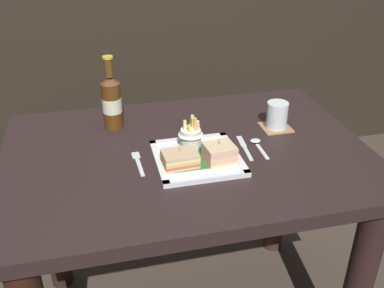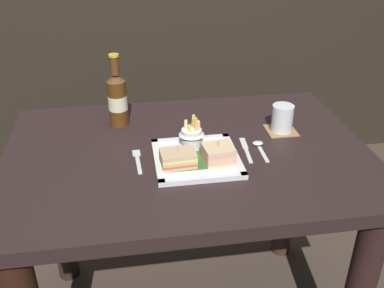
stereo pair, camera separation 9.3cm
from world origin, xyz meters
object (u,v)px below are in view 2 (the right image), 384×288
Objects in this scene: square_plate at (196,159)px; knife at (246,149)px; sandwich_half_left at (178,158)px; fries_cup at (192,134)px; dining_table at (188,192)px; fork at (138,160)px; sandwich_half_right at (218,154)px; water_glass at (282,119)px; beer_bottle at (117,98)px; spoon at (259,146)px.

square_plate is 1.61× the size of knife.
fries_cup is (0.06, 0.10, 0.02)m from sandwich_half_left.
fork is (-0.16, -0.04, 0.16)m from dining_table.
sandwich_half_left is at bearing -27.60° from fork.
fries_cup is at bearing 122.67° from sandwich_half_right.
water_glass reaches higher than square_plate.
fries_cup is at bearing -44.52° from beer_bottle.
spoon is (0.44, -0.24, -0.09)m from beer_bottle.
sandwich_half_right is at bearing -14.46° from fork.
water_glass is 0.19m from knife.
sandwich_half_right is at bearing -151.87° from spoon.
spoon is (0.23, -0.02, 0.17)m from dining_table.
sandwich_half_left is 0.37m from beer_bottle.
fork is (-0.18, 0.03, -0.00)m from square_plate.
fork is at bearing -166.54° from water_glass.
knife is (0.17, -0.02, -0.05)m from fries_cup.
fries_cup is 1.17× the size of water_glass.
sandwich_half_left is at bearing -161.47° from knife.
square_plate is 1.00× the size of beer_bottle.
water_glass is at bearing 34.27° from knife.
knife is 0.05m from spoon.
fries_cup is at bearing 175.06° from spoon.
knife is at bearing 18.53° from sandwich_half_left.
water_glass is at bearing 13.89° from fries_cup.
beer_bottle is at bearing 117.64° from sandwich_half_left.
beer_bottle is at bearing 131.97° from sandwich_half_right.
fork is 0.89× the size of knife.
dining_table is 10.81× the size of sandwich_half_left.
dining_table is 0.40m from beer_bottle.
knife is (0.34, 0.01, 0.00)m from fork.
square_plate is 0.35m from water_glass.
spoon is (0.21, 0.05, -0.00)m from square_plate.
square_plate reaches higher than spoon.
water_glass is 0.65× the size of fork.
fries_cup reaches higher than dining_table.
beer_bottle is at bearing 148.26° from knife.
sandwich_half_right is 0.37× the size of beer_bottle.
dining_table is at bearing 13.00° from fork.
spoon is (0.39, 0.02, 0.00)m from fork.
sandwich_half_left reaches higher than dining_table.
square_plate is 0.18m from fork.
fries_cup is at bearing 93.43° from square_plate.
dining_table is 0.18m from square_plate.
fries_cup is 0.42× the size of beer_bottle.
sandwich_half_right is 0.75× the size of spoon.
dining_table is 0.22m from fries_cup.
square_plate is 0.07m from sandwich_half_right.
spoon is (-0.11, -0.10, -0.04)m from water_glass.
sandwich_half_left is 0.12m from fries_cup.
water_glass reaches higher than dining_table.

